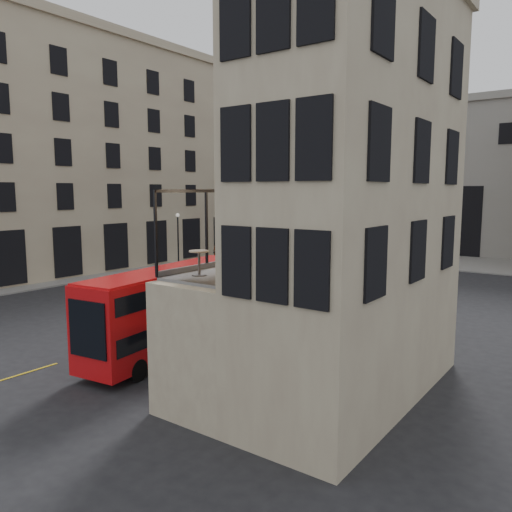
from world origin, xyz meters
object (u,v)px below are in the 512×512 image
Objects in this scene: street_lamp_a at (178,244)px; bus_far at (352,234)px; cafe_chair_a at (258,267)px; car_b at (361,267)px; street_lamp_b at (354,238)px; cafe_table_near at (199,259)px; cafe_chair_c at (291,260)px; car_c at (233,256)px; cafe_chair_d at (334,252)px; bus_near at (172,306)px; car_a at (286,264)px; cafe_table_far at (307,243)px; pedestrian_e at (215,252)px; pedestrian_a at (285,247)px; pedestrian_c at (433,250)px; traffic_light_far at (256,237)px; cyclist at (213,276)px; bicycle at (283,284)px; cafe_chair_b at (274,262)px; cafe_table_mid at (256,254)px; pedestrian_b at (319,253)px; traffic_light_near at (283,265)px; pedestrian_d at (427,251)px.

street_lamp_a is 20.42m from bus_far.
car_b is at bearing 107.21° from cafe_chair_a.
cafe_table_near is at bearing -72.58° from street_lamp_b.
bus_far is at bearing 111.86° from cafe_chair_c.
cafe_chair_d is at bearing 134.19° from car_c.
bus_near is 24.78m from car_a.
bus_near is 11.85× the size of cafe_table_near.
cafe_table_far is at bearing -32.29° from street_lamp_a.
cafe_table_far reaches higher than bus_far.
pedestrian_e is at bearing 135.33° from cafe_chair_c.
pedestrian_a is 0.94× the size of pedestrian_c.
traffic_light_far is 2.41× the size of pedestrian_e.
cyclist is at bearing 129.85° from cafe_table_near.
car_a is at bearing 10.08° from bicycle.
car_c is 35.33m from cafe_chair_a.
cafe_table_near is (21.02, -28.06, 4.48)m from car_c.
bus_near is 6.11× the size of pedestrian_a.
pedestrian_c is at bearing 109.81° from pedestrian_e.
street_lamp_b is at bearing 107.42° from cafe_table_near.
cafe_table_far reaches higher than car_b.
cafe_chair_a is (22.47, -30.66, 2.47)m from traffic_light_far.
cafe_chair_b is at bearing 65.20° from cafe_table_near.
bicycle is 21.05m from cafe_chair_a.
cyclist is 2.54× the size of cafe_table_far.
cafe_table_mid is at bearing 127.73° from car_c.
cafe_table_far is (20.69, -24.34, 2.62)m from traffic_light_far.
pedestrian_b is at bearing -102.35° from bus_far.
cyclist is at bearing -75.83° from car_a.
traffic_light_near is 4.44× the size of cafe_table_near.
cafe_chair_a is (15.13, -25.37, 4.20)m from car_a.
bus_near is 6.43× the size of pedestrian_e.
car_a is at bearing 125.35° from pedestrian_d.
pedestrian_b is (6.73, 6.17, 0.15)m from car_c.
cafe_table_far is (20.38, -29.88, 4.21)m from pedestrian_a.
pedestrian_d is at bearing 91.19° from bus_near.
street_lamp_b is 10.64m from car_b.
traffic_light_near is at bearing 35.74° from pedestrian_e.
bus_near reaches higher than traffic_light_far.
cafe_table_near is 2.99m from cafe_chair_b.
bus_near reaches higher than cyclist.
street_lamp_b is 3.01× the size of pedestrian_c.
cyclist is 22.35m from cafe_table_near.
pedestrian_c is at bearing 97.32° from cafe_table_mid.
car_b is at bearing -32.70° from bicycle.
cafe_table_mid reaches higher than pedestrian_d.
bicycle is at bearing -63.24° from pedestrian_a.
bus_near is 5.99× the size of cyclist.
cafe_chair_b is at bearing -83.86° from pedestrian_b.
car_b reaches higher than bicycle.
cafe_chair_d is at bearing 89.13° from cafe_chair_a.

